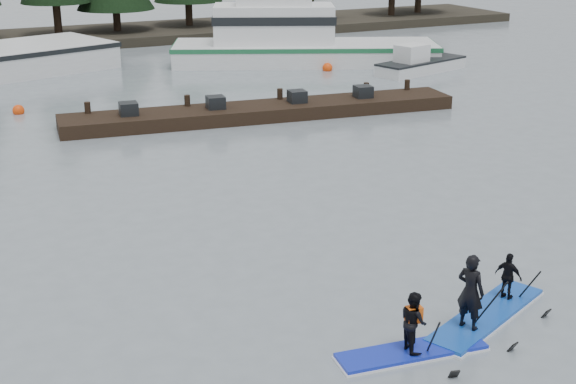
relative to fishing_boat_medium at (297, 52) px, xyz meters
name	(u,v)px	position (x,y,z in m)	size (l,w,h in m)	color
ground	(417,330)	(-11.60, -28.60, -0.62)	(160.00, 160.00, 0.00)	slate
far_shore	(45,39)	(-11.60, 13.40, -0.32)	(70.00, 8.00, 0.60)	#2D281E
treeline	(45,44)	(-11.60, 13.40, -0.62)	(60.00, 4.00, 8.00)	black
fishing_boat_medium	(297,52)	(0.00, 0.00, 0.00)	(15.08, 9.82, 8.70)	silver
skiff	(421,66)	(4.72, -5.33, -0.29)	(5.58, 1.67, 0.65)	silver
floating_dock	(263,111)	(-7.04, -10.87, -0.35)	(16.47, 2.20, 0.55)	black
buoy_b	(19,114)	(-16.07, -5.67, -0.62)	(0.50, 0.50, 0.50)	#EB410B
buoy_c	(327,71)	(0.42, -2.78, -0.62)	(0.54, 0.54, 0.54)	#EB410B
paddleboard_solo	(413,334)	(-12.24, -29.36, -0.17)	(3.03, 1.22, 1.80)	#1326B4
paddleboard_duo	(485,299)	(-10.14, -28.88, -0.12)	(3.67, 2.21, 2.25)	#1247B0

